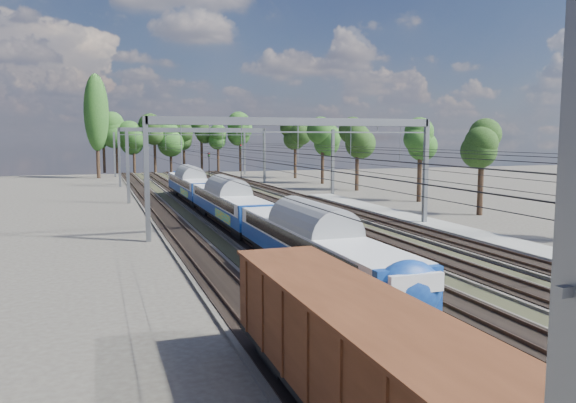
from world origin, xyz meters
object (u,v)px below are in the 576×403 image
object	(u,v)px
signal_near	(209,165)
signal_far	(241,157)
emu_train	(229,199)
worker	(227,198)
freight_boxcar	(357,358)

from	to	relation	value
signal_near	signal_far	world-z (taller)	signal_far
emu_train	worker	bearing A→B (deg)	77.80
signal_near	signal_far	xyz separation A→B (m)	(8.22, 12.95, 0.67)
freight_boxcar	signal_near	world-z (taller)	signal_near
signal_far	emu_train	bearing A→B (deg)	-108.65
emu_train	worker	size ratio (longest dim) A/B	37.07
signal_far	freight_boxcar	bearing A→B (deg)	-105.65
emu_train	freight_boxcar	distance (m)	34.05
emu_train	signal_near	distance (m)	38.76
freight_boxcar	signal_near	xyz separation A→B (m)	(10.29, 72.06, 1.20)
worker	signal_near	size ratio (longest dim) A/B	0.31
emu_train	signal_far	bearing A→B (deg)	74.72
worker	signal_near	xyz separation A→B (m)	(2.48, 23.04, 2.50)
emu_train	signal_far	size ratio (longest dim) A/B	9.41
freight_boxcar	signal_near	distance (m)	72.80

